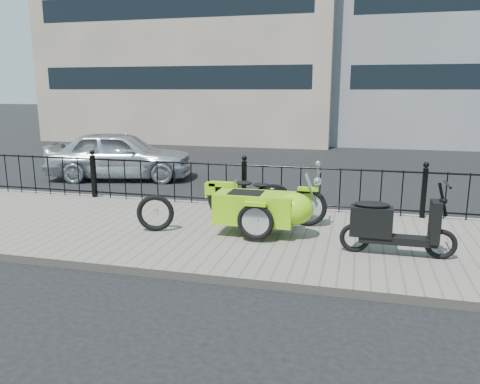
% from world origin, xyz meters
% --- Properties ---
extents(ground, '(120.00, 120.00, 0.00)m').
position_xyz_m(ground, '(0.00, 0.00, 0.00)').
color(ground, black).
rests_on(ground, ground).
extents(sidewalk, '(30.00, 3.80, 0.12)m').
position_xyz_m(sidewalk, '(0.00, -0.50, 0.06)').
color(sidewalk, slate).
rests_on(sidewalk, ground).
extents(curb, '(30.00, 0.10, 0.12)m').
position_xyz_m(curb, '(0.00, 1.44, 0.06)').
color(curb, gray).
rests_on(curb, ground).
extents(iron_fence, '(14.11, 0.11, 1.08)m').
position_xyz_m(iron_fence, '(0.00, 1.30, 0.59)').
color(iron_fence, black).
rests_on(iron_fence, sidewalk).
extents(building_tan, '(14.00, 8.01, 12.00)m').
position_xyz_m(building_tan, '(-6.00, 15.99, 6.00)').
color(building_tan, tan).
rests_on(building_tan, ground).
extents(motorcycle_sidecar, '(2.28, 1.48, 0.98)m').
position_xyz_m(motorcycle_sidecar, '(0.81, -0.41, 0.59)').
color(motorcycle_sidecar, black).
rests_on(motorcycle_sidecar, sidewalk).
extents(scooter, '(1.66, 0.48, 1.12)m').
position_xyz_m(scooter, '(2.77, -0.99, 0.56)').
color(scooter, black).
rests_on(scooter, sidewalk).
extents(spare_tire, '(0.64, 0.28, 0.64)m').
position_xyz_m(spare_tire, '(-1.07, -0.76, 0.44)').
color(spare_tire, black).
rests_on(spare_tire, sidewalk).
extents(sedan_car, '(4.31, 2.50, 1.38)m').
position_xyz_m(sedan_car, '(-4.29, 3.99, 0.69)').
color(sedan_car, silver).
rests_on(sedan_car, ground).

